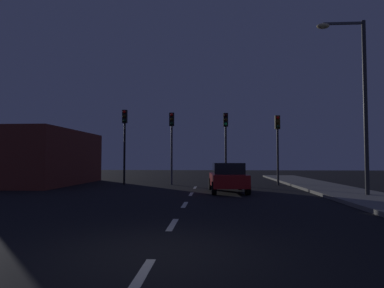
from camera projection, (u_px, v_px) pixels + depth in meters
ground_plane at (186, 203)px, 12.96m from camera, size 80.00×80.00×0.00m
sidewalk_curb_right at (384, 202)px, 12.51m from camera, size 3.00×40.00×0.15m
lane_stripe_nearest at (141, 276)px, 4.78m from camera, size 0.16×1.60×0.01m
lane_stripe_second at (173, 224)px, 8.57m from camera, size 0.16×1.60×0.01m
lane_stripe_third at (185, 205)px, 12.36m from camera, size 0.16×1.60×0.01m
lane_stripe_fourth at (191, 194)px, 16.15m from camera, size 0.16×1.60×0.01m
lane_stripe_fifth at (195, 187)px, 19.94m from camera, size 0.16×1.60×0.01m
traffic_signal_far_left at (125, 132)px, 22.50m from camera, size 0.32×0.38×5.07m
traffic_signal_center_left at (172, 134)px, 22.30m from camera, size 0.32×0.38×4.85m
traffic_signal_center_right at (226, 134)px, 22.07m from camera, size 0.32×0.38×4.79m
traffic_signal_far_right at (278, 136)px, 21.86m from camera, size 0.32×0.38×4.60m
car_stopped_ahead at (228, 177)px, 17.12m from camera, size 2.02×3.92×1.52m
street_lamp_right at (358, 91)px, 14.68m from camera, size 2.14×0.36×7.89m
storefront_left at (46, 158)px, 22.63m from camera, size 4.66×9.13×3.65m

